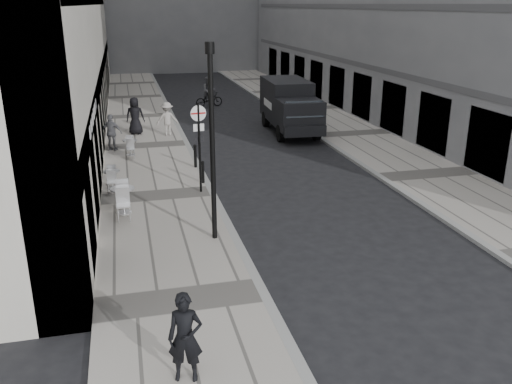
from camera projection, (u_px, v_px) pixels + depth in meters
ground at (295, 360)px, 10.86m from camera, size 120.00×120.00×0.00m
sidewalk at (147, 146)px, 26.90m from camera, size 4.00×60.00×0.12m
far_sidewalk at (352, 134)px, 29.38m from camera, size 4.00×60.00×0.12m
walking_man at (185, 338)px, 9.86m from camera, size 0.72×0.55×1.77m
sign_post at (199, 136)px, 19.52m from camera, size 0.57×0.13×3.33m
lamppost at (212, 134)px, 15.20m from camera, size 0.26×0.26×5.68m
bollard_near at (195, 157)px, 23.08m from camera, size 0.12×0.12×0.93m
bollard_far at (203, 173)px, 21.07m from camera, size 0.11×0.11×0.83m
panel_van at (289, 104)px, 29.60m from camera, size 2.49×6.05×2.80m
cyclist at (209, 95)px, 37.29m from camera, size 2.00×1.01×2.06m
pedestrian_a at (112, 132)px, 25.64m from camera, size 1.10×0.79×1.74m
pedestrian_b at (167, 119)px, 28.63m from camera, size 1.19×0.75×1.76m
pedestrian_c at (135, 116)px, 28.82m from camera, size 1.06×0.78×1.98m
cafe_table_near at (123, 198)px, 17.99m from camera, size 0.80×1.81×1.03m
cafe_table_mid at (130, 146)px, 24.95m from camera, size 0.65×1.47×0.84m
cafe_table_far at (112, 178)px, 20.45m from camera, size 0.63×1.42×0.81m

